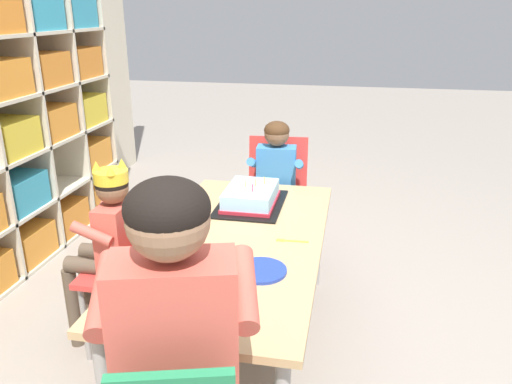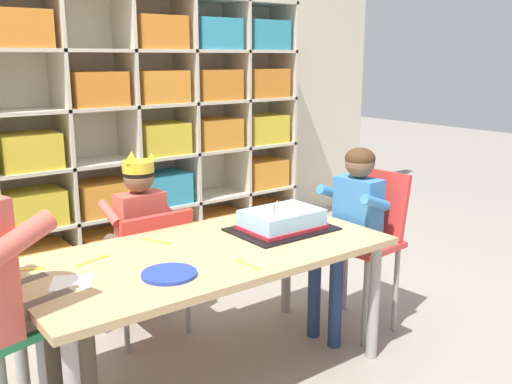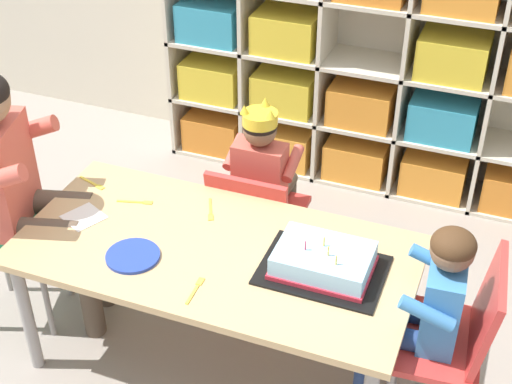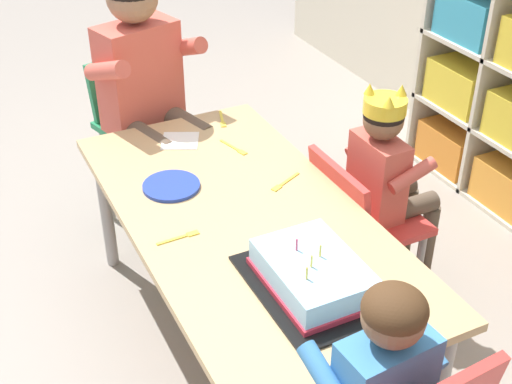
{
  "view_description": "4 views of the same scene",
  "coord_description": "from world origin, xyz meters",
  "px_view_note": "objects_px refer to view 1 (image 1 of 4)",
  "views": [
    {
      "loc": [
        -1.8,
        -0.43,
        1.43
      ],
      "look_at": [
        0.2,
        -0.04,
        0.68
      ],
      "focal_mm": 35.39,
      "sensor_mm": 36.0,
      "label": 1
    },
    {
      "loc": [
        -1.09,
        -1.74,
        1.26
      ],
      "look_at": [
        0.25,
        0.03,
        0.73
      ],
      "focal_mm": 39.79,
      "sensor_mm": 36.0,
      "label": 2
    },
    {
      "loc": [
        0.85,
        -1.82,
        2.17
      ],
      "look_at": [
        0.14,
        0.03,
        0.8
      ],
      "focal_mm": 51.94,
      "sensor_mm": 36.0,
      "label": 3
    },
    {
      "loc": [
        1.6,
        -0.74,
        1.76
      ],
      "look_at": [
        0.22,
        -0.07,
        0.77
      ],
      "focal_mm": 49.13,
      "sensor_mm": 36.0,
      "label": 4
    }
  ],
  "objects_px": {
    "adult_helper_seated": "(177,321)",
    "fork_by_napkin": "(290,241)",
    "classroom_chair_blue": "(133,267)",
    "activity_table": "(237,251)",
    "birthday_cake_on_tray": "(251,197)",
    "fork_near_child_seat": "(128,319)",
    "classroom_chair_guest_side": "(277,190)",
    "paper_plate_stack": "(261,270)",
    "fork_beside_plate_stack": "(182,246)",
    "guest_at_table_side": "(275,179)",
    "child_with_crown": "(107,234)",
    "fork_at_table_front_edge": "(169,284)"
  },
  "relations": [
    {
      "from": "adult_helper_seated",
      "to": "fork_by_napkin",
      "type": "relative_size",
      "value": 8.26
    },
    {
      "from": "classroom_chair_blue",
      "to": "activity_table",
      "type": "bearing_deg",
      "value": 92.93
    },
    {
      "from": "activity_table",
      "to": "classroom_chair_blue",
      "type": "distance_m",
      "value": 0.47
    },
    {
      "from": "birthday_cake_on_tray",
      "to": "fork_near_child_seat",
      "type": "xyz_separation_m",
      "value": [
        -0.99,
        0.18,
        -0.04
      ]
    },
    {
      "from": "adult_helper_seated",
      "to": "classroom_chair_guest_side",
      "type": "xyz_separation_m",
      "value": [
        1.61,
        -0.01,
        -0.22
      ]
    },
    {
      "from": "fork_by_napkin",
      "to": "classroom_chair_blue",
      "type": "bearing_deg",
      "value": -177.61
    },
    {
      "from": "paper_plate_stack",
      "to": "fork_by_napkin",
      "type": "xyz_separation_m",
      "value": [
        0.27,
        -0.07,
        -0.0
      ]
    },
    {
      "from": "classroom_chair_blue",
      "to": "classroom_chair_guest_side",
      "type": "height_order",
      "value": "classroom_chair_guest_side"
    },
    {
      "from": "classroom_chair_blue",
      "to": "adult_helper_seated",
      "type": "height_order",
      "value": "adult_helper_seated"
    },
    {
      "from": "activity_table",
      "to": "paper_plate_stack",
      "type": "xyz_separation_m",
      "value": [
        -0.24,
        -0.15,
        0.06
      ]
    },
    {
      "from": "activity_table",
      "to": "classroom_chair_guest_side",
      "type": "bearing_deg",
      "value": -2.37
    },
    {
      "from": "adult_helper_seated",
      "to": "fork_near_child_seat",
      "type": "distance_m",
      "value": 0.31
    },
    {
      "from": "fork_by_napkin",
      "to": "fork_near_child_seat",
      "type": "bearing_deg",
      "value": -125.12
    },
    {
      "from": "paper_plate_stack",
      "to": "fork_by_napkin",
      "type": "distance_m",
      "value": 0.28
    },
    {
      "from": "paper_plate_stack",
      "to": "fork_beside_plate_stack",
      "type": "height_order",
      "value": "paper_plate_stack"
    },
    {
      "from": "guest_at_table_side",
      "to": "activity_table",
      "type": "bearing_deg",
      "value": -97.52
    },
    {
      "from": "child_with_crown",
      "to": "adult_helper_seated",
      "type": "distance_m",
      "value": 0.96
    },
    {
      "from": "birthday_cake_on_tray",
      "to": "fork_by_napkin",
      "type": "distance_m",
      "value": 0.43
    },
    {
      "from": "classroom_chair_blue",
      "to": "fork_beside_plate_stack",
      "type": "xyz_separation_m",
      "value": [
        -0.08,
        -0.26,
        0.16
      ]
    },
    {
      "from": "paper_plate_stack",
      "to": "adult_helper_seated",
      "type": "bearing_deg",
      "value": 167.54
    },
    {
      "from": "classroom_chair_guest_side",
      "to": "birthday_cake_on_tray",
      "type": "bearing_deg",
      "value": -100.98
    },
    {
      "from": "classroom_chair_guest_side",
      "to": "guest_at_table_side",
      "type": "xyz_separation_m",
      "value": [
        -0.11,
        -0.01,
        0.1
      ]
    },
    {
      "from": "activity_table",
      "to": "child_with_crown",
      "type": "height_order",
      "value": "child_with_crown"
    },
    {
      "from": "adult_helper_seated",
      "to": "fork_at_table_front_edge",
      "type": "xyz_separation_m",
      "value": [
        0.39,
        0.18,
        -0.13
      ]
    },
    {
      "from": "birthday_cake_on_tray",
      "to": "paper_plate_stack",
      "type": "bearing_deg",
      "value": -165.27
    },
    {
      "from": "classroom_chair_blue",
      "to": "fork_beside_plate_stack",
      "type": "height_order",
      "value": "classroom_chair_blue"
    },
    {
      "from": "child_with_crown",
      "to": "birthday_cake_on_tray",
      "type": "distance_m",
      "value": 0.68
    },
    {
      "from": "classroom_chair_blue",
      "to": "adult_helper_seated",
      "type": "bearing_deg",
      "value": 32.29
    },
    {
      "from": "paper_plate_stack",
      "to": "fork_near_child_seat",
      "type": "height_order",
      "value": "paper_plate_stack"
    },
    {
      "from": "paper_plate_stack",
      "to": "birthday_cake_on_tray",
      "type": "bearing_deg",
      "value": 14.73
    },
    {
      "from": "guest_at_table_side",
      "to": "birthday_cake_on_tray",
      "type": "xyz_separation_m",
      "value": [
        -0.35,
        0.06,
        0.02
      ]
    },
    {
      "from": "classroom_chair_blue",
      "to": "fork_near_child_seat",
      "type": "bearing_deg",
      "value": 23.41
    },
    {
      "from": "birthday_cake_on_tray",
      "to": "fork_by_napkin",
      "type": "relative_size",
      "value": 3.15
    },
    {
      "from": "activity_table",
      "to": "classroom_chair_blue",
      "type": "xyz_separation_m",
      "value": [
        -0.03,
        0.45,
        -0.11
      ]
    },
    {
      "from": "classroom_chair_blue",
      "to": "classroom_chair_guest_side",
      "type": "relative_size",
      "value": 0.82
    },
    {
      "from": "birthday_cake_on_tray",
      "to": "paper_plate_stack",
      "type": "height_order",
      "value": "birthday_cake_on_tray"
    },
    {
      "from": "adult_helper_seated",
      "to": "fork_beside_plate_stack",
      "type": "height_order",
      "value": "adult_helper_seated"
    },
    {
      "from": "fork_beside_plate_stack",
      "to": "fork_near_child_seat",
      "type": "height_order",
      "value": "same"
    },
    {
      "from": "child_with_crown",
      "to": "birthday_cake_on_tray",
      "type": "relative_size",
      "value": 2.05
    },
    {
      "from": "fork_at_table_front_edge",
      "to": "fork_near_child_seat",
      "type": "height_order",
      "value": "same"
    },
    {
      "from": "adult_helper_seated",
      "to": "guest_at_table_side",
      "type": "height_order",
      "value": "adult_helper_seated"
    },
    {
      "from": "paper_plate_stack",
      "to": "fork_beside_plate_stack",
      "type": "distance_m",
      "value": 0.37
    },
    {
      "from": "birthday_cake_on_tray",
      "to": "fork_at_table_front_edge",
      "type": "height_order",
      "value": "birthday_cake_on_tray"
    },
    {
      "from": "guest_at_table_side",
      "to": "child_with_crown",
      "type": "bearing_deg",
      "value": -132.29
    },
    {
      "from": "guest_at_table_side",
      "to": "fork_near_child_seat",
      "type": "xyz_separation_m",
      "value": [
        -1.34,
        0.24,
        -0.01
      ]
    },
    {
      "from": "fork_at_table_front_edge",
      "to": "fork_beside_plate_stack",
      "type": "bearing_deg",
      "value": 174.14
    },
    {
      "from": "guest_at_table_side",
      "to": "fork_near_child_seat",
      "type": "bearing_deg",
      "value": -104.24
    },
    {
      "from": "adult_helper_seated",
      "to": "fork_near_child_seat",
      "type": "xyz_separation_m",
      "value": [
        0.17,
        0.22,
        -0.13
      ]
    },
    {
      "from": "adult_helper_seated",
      "to": "fork_beside_plate_stack",
      "type": "relative_size",
      "value": 8.28
    },
    {
      "from": "classroom_chair_guest_side",
      "to": "fork_by_napkin",
      "type": "distance_m",
      "value": 0.84
    }
  ]
}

